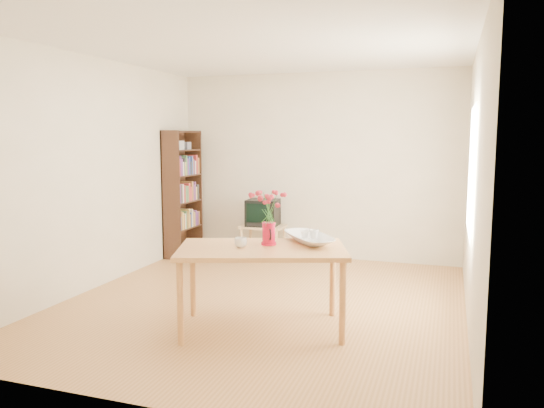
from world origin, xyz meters
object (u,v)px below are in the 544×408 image
(bowl, at_px, (309,219))
(television, at_px, (263,212))
(pitcher, at_px, (269,235))
(mug, at_px, (241,243))
(table, at_px, (262,256))

(bowl, relative_size, television, 1.03)
(pitcher, height_order, mug, pitcher)
(mug, distance_m, bowl, 0.67)
(table, relative_size, television, 3.63)
(table, relative_size, pitcher, 8.00)
(television, bearing_deg, mug, -78.42)
(pitcher, relative_size, bowl, 0.44)
(pitcher, xyz_separation_m, mug, (-0.20, -0.19, -0.05))
(bowl, bearing_deg, pitcher, -146.53)
(pitcher, relative_size, television, 0.45)
(mug, xyz_separation_m, television, (-0.78, 2.76, -0.14))
(table, height_order, mug, mug)
(table, height_order, bowl, bowl)
(television, bearing_deg, table, -74.69)
(television, bearing_deg, pitcher, -73.40)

